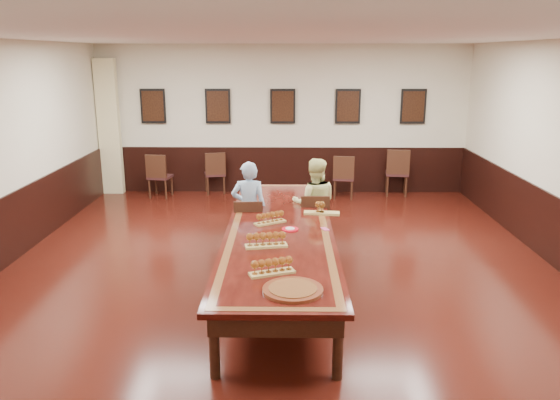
{
  "coord_description": "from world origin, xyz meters",
  "views": [
    {
      "loc": [
        0.1,
        -6.9,
        2.98
      ],
      "look_at": [
        0.0,
        0.5,
        1.0
      ],
      "focal_mm": 35.0,
      "sensor_mm": 36.0,
      "label": 1
    }
  ],
  "objects_px": {
    "spare_chair_a": "(160,175)",
    "carved_platter": "(293,290)",
    "person_man": "(249,208)",
    "person_woman": "(314,204)",
    "spare_chair_c": "(344,176)",
    "conference_table": "(280,238)",
    "spare_chair_d": "(397,172)",
    "spare_chair_b": "(215,172)",
    "chair_woman": "(314,222)",
    "chair_man": "(249,227)"
  },
  "relations": [
    {
      "from": "chair_man",
      "to": "person_man",
      "type": "bearing_deg",
      "value": -90.0
    },
    {
      "from": "person_woman",
      "to": "spare_chair_c",
      "type": "bearing_deg",
      "value": -103.55
    },
    {
      "from": "spare_chair_a",
      "to": "chair_man",
      "type": "bearing_deg",
      "value": 129.79
    },
    {
      "from": "conference_table",
      "to": "chair_woman",
      "type": "bearing_deg",
      "value": 66.41
    },
    {
      "from": "chair_man",
      "to": "conference_table",
      "type": "xyz_separation_m",
      "value": [
        0.47,
        -0.93,
        0.16
      ]
    },
    {
      "from": "spare_chair_a",
      "to": "conference_table",
      "type": "xyz_separation_m",
      "value": [
        2.62,
        -4.48,
        0.14
      ]
    },
    {
      "from": "chair_woman",
      "to": "person_man",
      "type": "xyz_separation_m",
      "value": [
        -1.0,
        -0.18,
        0.26
      ]
    },
    {
      "from": "spare_chair_c",
      "to": "spare_chair_a",
      "type": "bearing_deg",
      "value": 7.56
    },
    {
      "from": "person_woman",
      "to": "person_man",
      "type": "bearing_deg",
      "value": 15.82
    },
    {
      "from": "spare_chair_d",
      "to": "carved_platter",
      "type": "bearing_deg",
      "value": 78.01
    },
    {
      "from": "chair_woman",
      "to": "spare_chair_d",
      "type": "relative_size",
      "value": 0.9
    },
    {
      "from": "spare_chair_d",
      "to": "spare_chair_c",
      "type": "bearing_deg",
      "value": 20.26
    },
    {
      "from": "spare_chair_c",
      "to": "person_woman",
      "type": "xyz_separation_m",
      "value": [
        -0.78,
        -3.15,
        0.25
      ]
    },
    {
      "from": "spare_chair_a",
      "to": "conference_table",
      "type": "bearing_deg",
      "value": 128.93
    },
    {
      "from": "conference_table",
      "to": "person_man",
      "type": "bearing_deg",
      "value": 114.89
    },
    {
      "from": "person_woman",
      "to": "conference_table",
      "type": "distance_m",
      "value": 1.41
    },
    {
      "from": "person_man",
      "to": "person_woman",
      "type": "distance_m",
      "value": 1.04
    },
    {
      "from": "chair_man",
      "to": "spare_chair_a",
      "type": "bearing_deg",
      "value": -60.7
    },
    {
      "from": "spare_chair_a",
      "to": "carved_platter",
      "type": "height_order",
      "value": "spare_chair_a"
    },
    {
      "from": "chair_man",
      "to": "spare_chair_c",
      "type": "distance_m",
      "value": 3.95
    },
    {
      "from": "spare_chair_d",
      "to": "person_man",
      "type": "height_order",
      "value": "person_man"
    },
    {
      "from": "spare_chair_c",
      "to": "chair_woman",
      "type": "bearing_deg",
      "value": 84.4
    },
    {
      "from": "person_man",
      "to": "spare_chair_c",
      "type": "bearing_deg",
      "value": -119.41
    },
    {
      "from": "spare_chair_a",
      "to": "conference_table",
      "type": "distance_m",
      "value": 5.19
    },
    {
      "from": "spare_chair_a",
      "to": "carved_platter",
      "type": "xyz_separation_m",
      "value": [
        2.78,
        -6.5,
        0.3
      ]
    },
    {
      "from": "spare_chair_a",
      "to": "person_woman",
      "type": "relative_size",
      "value": 0.66
    },
    {
      "from": "spare_chair_a",
      "to": "carved_platter",
      "type": "bearing_deg",
      "value": 121.74
    },
    {
      "from": "spare_chair_a",
      "to": "spare_chair_d",
      "type": "relative_size",
      "value": 0.92
    },
    {
      "from": "chair_woman",
      "to": "spare_chair_d",
      "type": "xyz_separation_m",
      "value": [
        1.96,
        3.52,
        0.05
      ]
    },
    {
      "from": "carved_platter",
      "to": "chair_man",
      "type": "bearing_deg",
      "value": 102.09
    },
    {
      "from": "chair_man",
      "to": "person_man",
      "type": "distance_m",
      "value": 0.29
    },
    {
      "from": "spare_chair_d",
      "to": "person_man",
      "type": "xyz_separation_m",
      "value": [
        -2.96,
        -3.7,
        0.21
      ]
    },
    {
      "from": "person_man",
      "to": "conference_table",
      "type": "xyz_separation_m",
      "value": [
        0.48,
        -1.03,
        -0.11
      ]
    },
    {
      "from": "spare_chair_a",
      "to": "carved_platter",
      "type": "relative_size",
      "value": 1.25
    },
    {
      "from": "spare_chair_d",
      "to": "conference_table",
      "type": "xyz_separation_m",
      "value": [
        -2.49,
        -4.73,
        0.1
      ]
    },
    {
      "from": "spare_chair_c",
      "to": "spare_chair_d",
      "type": "bearing_deg",
      "value": -158.88
    },
    {
      "from": "chair_woman",
      "to": "chair_man",
      "type": "bearing_deg",
      "value": 15.78
    },
    {
      "from": "spare_chair_b",
      "to": "conference_table",
      "type": "height_order",
      "value": "spare_chair_b"
    },
    {
      "from": "chair_man",
      "to": "spare_chair_c",
      "type": "relative_size",
      "value": 0.97
    },
    {
      "from": "person_man",
      "to": "person_woman",
      "type": "bearing_deg",
      "value": -166.44
    },
    {
      "from": "conference_table",
      "to": "carved_platter",
      "type": "xyz_separation_m",
      "value": [
        0.16,
        -2.02,
        0.16
      ]
    },
    {
      "from": "chair_man",
      "to": "person_woman",
      "type": "relative_size",
      "value": 0.63
    },
    {
      "from": "conference_table",
      "to": "carved_platter",
      "type": "bearing_deg",
      "value": -85.53
    },
    {
      "from": "spare_chair_d",
      "to": "conference_table",
      "type": "relative_size",
      "value": 0.21
    },
    {
      "from": "chair_man",
      "to": "spare_chair_b",
      "type": "height_order",
      "value": "spare_chair_b"
    },
    {
      "from": "chair_man",
      "to": "chair_woman",
      "type": "distance_m",
      "value": 1.04
    },
    {
      "from": "chair_woman",
      "to": "spare_chair_b",
      "type": "relative_size",
      "value": 0.99
    },
    {
      "from": "chair_woman",
      "to": "spare_chair_c",
      "type": "height_order",
      "value": "spare_chair_c"
    },
    {
      "from": "chair_man",
      "to": "person_woman",
      "type": "xyz_separation_m",
      "value": [
        1.0,
        0.38,
        0.27
      ]
    },
    {
      "from": "spare_chair_b",
      "to": "person_woman",
      "type": "xyz_separation_m",
      "value": [
        2.03,
        -3.53,
        0.26
      ]
    }
  ]
}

